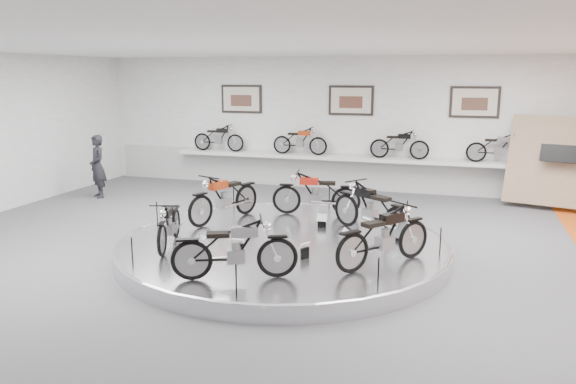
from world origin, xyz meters
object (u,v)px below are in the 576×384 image
(bike_b, at_px, (316,193))
(bike_c, at_px, (224,197))
(display_platform, at_px, (284,247))
(bike_e, at_px, (235,249))
(shelf, at_px, (348,158))
(bike_f, at_px, (384,236))
(bike_a, at_px, (371,208))
(visitor, at_px, (98,166))
(bike_d, at_px, (169,223))

(bike_b, relative_size, bike_c, 0.96)
(display_platform, distance_m, bike_e, 2.35)
(shelf, bearing_deg, bike_f, -74.28)
(bike_c, distance_m, bike_e, 3.66)
(bike_c, relative_size, bike_e, 1.06)
(shelf, xyz_separation_m, bike_e, (-0.09, -8.65, -0.20))
(display_platform, bearing_deg, bike_c, 148.55)
(bike_a, xyz_separation_m, bike_b, (-1.44, 1.18, -0.02))
(visitor, bearing_deg, bike_e, -4.12)
(shelf, xyz_separation_m, bike_a, (1.55, -5.45, -0.17))
(bike_b, xyz_separation_m, bike_f, (1.95, -3.04, 0.01))
(display_platform, distance_m, bike_b, 2.23)
(bike_c, height_order, bike_d, bike_c)
(display_platform, xyz_separation_m, bike_f, (2.06, -0.91, 0.66))
(shelf, relative_size, bike_a, 6.16)
(shelf, xyz_separation_m, bike_c, (-1.69, -5.36, -0.17))
(bike_b, xyz_separation_m, bike_e, (-0.19, -4.38, -0.01))
(display_platform, bearing_deg, bike_e, -92.21)
(bike_c, bearing_deg, bike_f, 83.43)
(bike_b, bearing_deg, bike_a, 131.10)
(bike_b, height_order, bike_f, bike_f)
(shelf, bearing_deg, bike_e, -90.58)
(display_platform, bearing_deg, bike_b, 87.10)
(bike_e, bearing_deg, bike_c, 93.24)
(bike_f, distance_m, visitor, 9.73)
(shelf, bearing_deg, bike_c, -107.52)
(bike_d, xyz_separation_m, visitor, (-4.72, 4.46, 0.16))
(bike_d, bearing_deg, bike_b, 130.51)
(display_platform, height_order, bike_b, bike_b)
(bike_b, relative_size, visitor, 0.96)
(bike_e, height_order, bike_f, bike_f)
(bike_f, xyz_separation_m, visitor, (-8.70, 4.35, 0.08))
(bike_f, bearing_deg, bike_b, 71.85)
(display_platform, bearing_deg, shelf, 90.00)
(display_platform, bearing_deg, bike_d, -152.24)
(bike_e, bearing_deg, visitor, 116.22)
(display_platform, relative_size, visitor, 3.57)
(bike_f, relative_size, visitor, 0.97)
(bike_a, height_order, bike_f, bike_a)
(bike_e, relative_size, visitor, 0.94)
(bike_b, bearing_deg, bike_e, 77.94)
(bike_e, relative_size, bike_f, 0.97)
(bike_b, bearing_deg, bike_f, 113.18)
(visitor, bearing_deg, bike_c, 10.92)
(display_platform, relative_size, bike_e, 3.80)
(bike_c, distance_m, bike_f, 4.22)
(bike_f, bearing_deg, bike_e, 161.31)
(display_platform, height_order, visitor, visitor)
(bike_d, bearing_deg, display_platform, 101.15)
(bike_a, relative_size, bike_c, 1.00)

